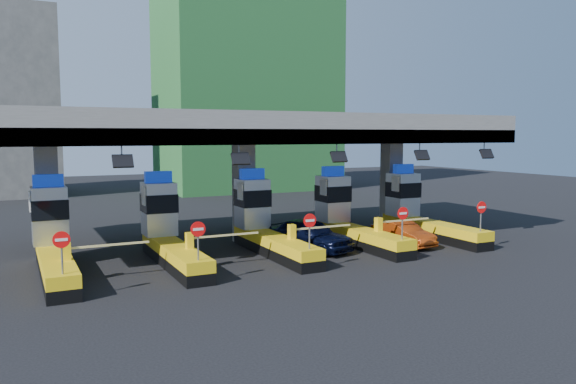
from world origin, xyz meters
name	(u,v)px	position (x,y,z in m)	size (l,w,h in m)	color
ground	(266,252)	(0.00, 0.00, 0.00)	(120.00, 120.00, 0.00)	black
toll_canopy	(244,131)	(0.00, 2.87, 6.13)	(28.00, 12.09, 7.00)	slate
toll_lane_far_left	(53,240)	(-10.00, 0.28, 1.40)	(4.43, 8.00, 4.16)	black
toll_lane_left	(167,231)	(-5.00, 0.28, 1.40)	(4.43, 8.00, 4.16)	black
toll_lane_center	(264,224)	(0.00, 0.28, 1.40)	(4.43, 8.00, 4.16)	black
toll_lane_right	(347,218)	(5.00, 0.28, 1.40)	(4.43, 8.00, 4.16)	black
toll_lane_far_right	(419,212)	(10.00, 0.28, 1.40)	(4.43, 8.00, 4.16)	black
bg_building_scaffold	(246,60)	(12.00, 32.00, 14.00)	(18.00, 12.00, 28.00)	#1E5926
van	(309,235)	(2.12, -0.69, 0.82)	(1.95, 4.84, 1.65)	black
red_car	(403,234)	(7.29, -1.77, 0.65)	(1.37, 3.92, 1.29)	#93310B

